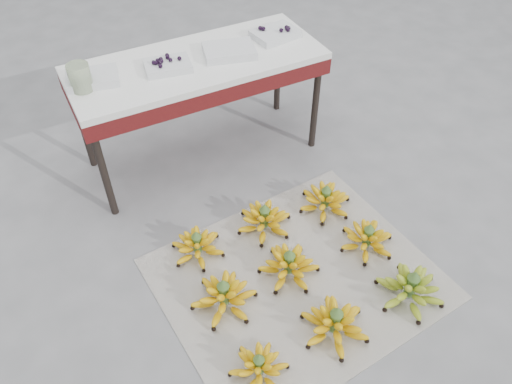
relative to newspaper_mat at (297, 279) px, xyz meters
name	(u,v)px	position (x,y,z in m)	size (l,w,h in m)	color
ground	(291,268)	(0.00, 0.07, 0.00)	(60.00, 60.00, 0.00)	slate
newspaper_mat	(297,279)	(0.00, 0.00, 0.00)	(1.25, 1.05, 0.01)	white
bunch_front_left	(259,367)	(-0.39, -0.33, 0.05)	(0.32, 0.32, 0.15)	#DDB201
bunch_front_center	(335,323)	(-0.01, -0.32, 0.07)	(0.33, 0.33, 0.18)	#DDB201
bunch_front_right	(410,288)	(0.40, -0.33, 0.07)	(0.34, 0.34, 0.19)	olive
bunch_mid_left	(224,296)	(-0.37, 0.03, 0.07)	(0.36, 0.36, 0.18)	#DDB201
bunch_mid_center	(289,265)	(-0.02, 0.05, 0.06)	(0.38, 0.38, 0.18)	#DDB201
bunch_mid_right	(367,239)	(0.41, 0.01, 0.06)	(0.36, 0.36, 0.17)	#DDB201
bunch_back_left	(198,246)	(-0.36, 0.37, 0.06)	(0.30, 0.30, 0.16)	#DDB201
bunch_back_center	(264,220)	(0.01, 0.36, 0.06)	(0.37, 0.37, 0.18)	#DDB201
bunch_back_right	(325,200)	(0.37, 0.33, 0.06)	(0.37, 0.37, 0.17)	#DDB201
vendor_table	(197,72)	(-0.02, 1.07, 0.57)	(1.35, 0.54, 0.65)	black
tray_far_left	(92,78)	(-0.56, 1.10, 0.66)	(0.28, 0.23, 0.04)	silver
tray_left	(167,65)	(-0.19, 1.05, 0.67)	(0.25, 0.20, 0.06)	silver
tray_right	(229,51)	(0.15, 1.03, 0.67)	(0.31, 0.25, 0.04)	silver
tray_far_right	(275,34)	(0.46, 1.09, 0.67)	(0.27, 0.21, 0.06)	silver
glass_jar	(80,78)	(-0.62, 1.05, 0.71)	(0.11, 0.11, 0.13)	beige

